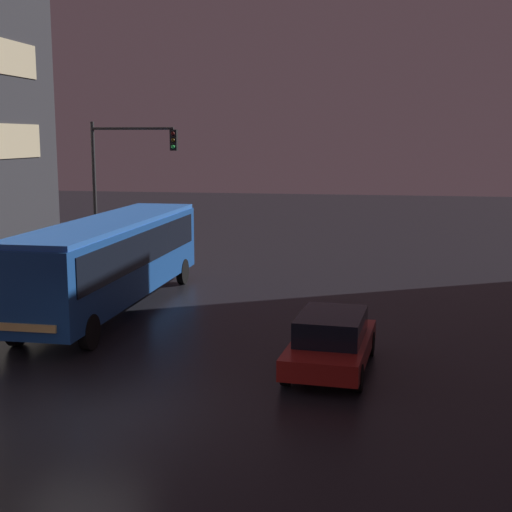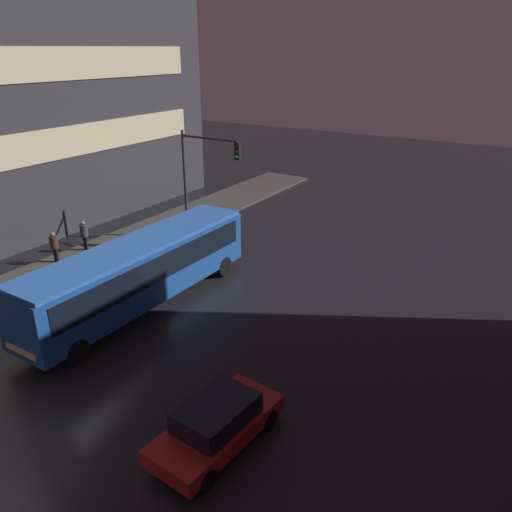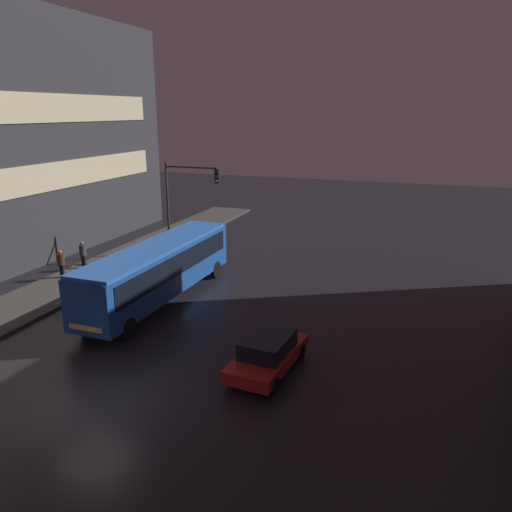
% 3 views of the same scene
% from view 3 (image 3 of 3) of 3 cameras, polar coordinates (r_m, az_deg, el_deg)
% --- Properties ---
extents(ground_plane, '(120.00, 120.00, 0.00)m').
position_cam_3_polar(ground_plane, '(18.80, -18.04, -15.64)').
color(ground_plane, black).
extents(sidewalk_left, '(4.00, 48.00, 0.15)m').
position_cam_3_polar(sidewalk_left, '(31.08, -20.07, -2.76)').
color(sidewalk_left, '#3D3A38').
rests_on(sidewalk_left, ground).
extents(bus_near, '(2.53, 11.97, 3.07)m').
position_cam_3_polar(bus_near, '(26.42, -11.01, -1.18)').
color(bus_near, '#194793').
rests_on(bus_near, ground).
extents(car_taxi, '(2.18, 4.37, 1.44)m').
position_cam_3_polar(car_taxi, '(19.51, 1.36, -11.02)').
color(car_taxi, maroon).
rests_on(car_taxi, ground).
extents(pedestrian_near, '(0.47, 0.47, 1.67)m').
position_cam_3_polar(pedestrian_near, '(31.55, -21.40, -0.55)').
color(pedestrian_near, black).
rests_on(pedestrian_near, sidewalk_left).
extents(pedestrian_mid, '(0.58, 0.58, 1.71)m').
position_cam_3_polar(pedestrian_mid, '(33.01, -19.19, 0.42)').
color(pedestrian_mid, black).
rests_on(pedestrian_mid, sidewalk_left).
extents(traffic_light_main, '(3.94, 0.35, 6.45)m').
position_cam_3_polar(traffic_light_main, '(33.56, -8.13, 7.07)').
color(traffic_light_main, '#2D2D2D').
rests_on(traffic_light_main, ground).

